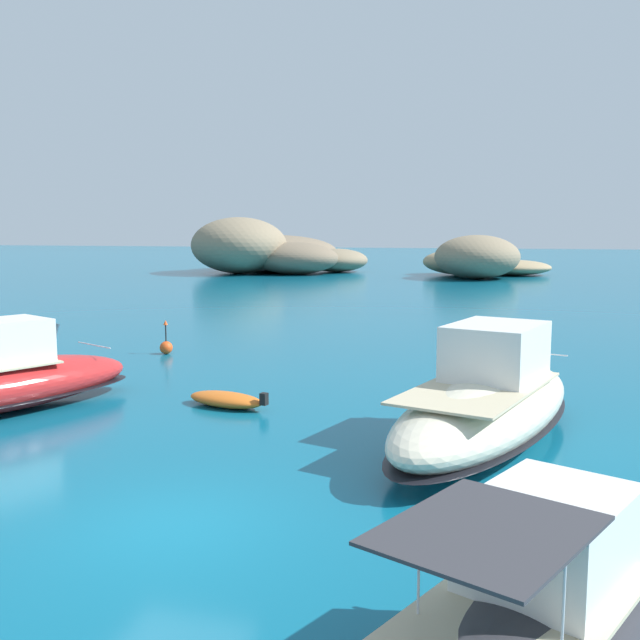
{
  "coord_description": "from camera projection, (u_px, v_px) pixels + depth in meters",
  "views": [
    {
      "loc": [
        5.96,
        -11.28,
        5.37
      ],
      "look_at": [
        -2.94,
        20.58,
        1.18
      ],
      "focal_mm": 40.13,
      "sensor_mm": 36.0,
      "label": 1
    }
  ],
  "objects": [
    {
      "name": "ground_plane",
      "position": [
        172.0,
        526.0,
        13.05
      ],
      "size": [
        400.0,
        400.0,
        0.0
      ],
      "primitive_type": "plane",
      "color": "#0C5B7A"
    },
    {
      "name": "channel_buoy",
      "position": [
        166.0,
        346.0,
        31.03
      ],
      "size": [
        0.56,
        0.56,
        1.48
      ],
      "color": "#E54C19",
      "rests_on": "ground"
    },
    {
      "name": "dinghy_tender",
      "position": [
        226.0,
        399.0,
        21.8
      ],
      "size": [
        2.87,
        1.68,
        0.58
      ],
      "color": "orange",
      "rests_on": "ground"
    },
    {
      "name": "motorboat_cream",
      "position": [
        489.0,
        403.0,
        18.11
      ],
      "size": [
        5.76,
        10.58,
        2.98
      ],
      "color": "beige",
      "rests_on": "ground"
    },
    {
      "name": "islet_small",
      "position": [
        479.0,
        260.0,
        81.53
      ],
      "size": [
        17.26,
        19.91,
        4.81
      ],
      "color": "#84755B",
      "rests_on": "ground"
    },
    {
      "name": "motorboat_charcoal",
      "position": [
        536.0,
        625.0,
        8.37
      ],
      "size": [
        5.24,
        7.96,
        2.41
      ],
      "color": "#2D2D33",
      "rests_on": "ground"
    },
    {
      "name": "islet_large",
      "position": [
        268.0,
        251.0,
        91.56
      ],
      "size": [
        25.24,
        29.49,
        6.91
      ],
      "color": "#756651",
      "rests_on": "ground"
    }
  ]
}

